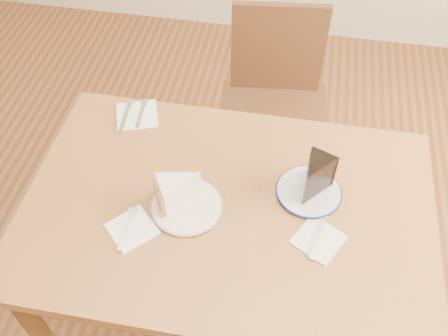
% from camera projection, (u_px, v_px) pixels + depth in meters
% --- Properties ---
extents(ground, '(4.00, 4.00, 0.00)m').
position_uv_depth(ground, '(227.00, 313.00, 2.03)').
color(ground, '#452412').
rests_on(ground, ground).
extents(table, '(1.20, 0.80, 0.75)m').
position_uv_depth(table, '(227.00, 225.00, 1.53)').
color(table, brown).
rests_on(table, ground).
extents(chair_far, '(0.49, 0.49, 0.90)m').
position_uv_depth(chair_far, '(274.00, 108.00, 2.09)').
color(chair_far, black).
rests_on(chair_far, ground).
extents(plate_cream, '(0.20, 0.20, 0.01)m').
position_uv_depth(plate_cream, '(187.00, 206.00, 1.45)').
color(plate_cream, silver).
rests_on(plate_cream, table).
extents(plate_navy, '(0.19, 0.19, 0.01)m').
position_uv_depth(plate_navy, '(309.00, 192.00, 1.48)').
color(plate_navy, silver).
rests_on(plate_navy, table).
extents(carrot_cake, '(0.15, 0.14, 0.09)m').
position_uv_depth(carrot_cake, '(181.00, 190.00, 1.43)').
color(carrot_cake, white).
rests_on(carrot_cake, plate_cream).
extents(chocolate_cake, '(0.12, 0.14, 0.11)m').
position_uv_depth(chocolate_cake, '(313.00, 180.00, 1.43)').
color(chocolate_cake, black).
rests_on(chocolate_cake, plate_navy).
extents(napkin_cream, '(0.17, 0.17, 0.00)m').
position_uv_depth(napkin_cream, '(132.00, 229.00, 1.40)').
color(napkin_cream, white).
rests_on(napkin_cream, table).
extents(napkin_navy, '(0.16, 0.16, 0.00)m').
position_uv_depth(napkin_navy, '(319.00, 239.00, 1.38)').
color(napkin_navy, white).
rests_on(napkin_navy, table).
extents(napkin_spare, '(0.17, 0.17, 0.00)m').
position_uv_depth(napkin_spare, '(137.00, 115.00, 1.70)').
color(napkin_spare, white).
rests_on(napkin_spare, table).
extents(fork_cream, '(0.02, 0.14, 0.00)m').
position_uv_depth(fork_cream, '(127.00, 229.00, 1.40)').
color(fork_cream, silver).
rests_on(fork_cream, napkin_cream).
extents(knife_navy, '(0.04, 0.17, 0.00)m').
position_uv_depth(knife_navy, '(319.00, 234.00, 1.39)').
color(knife_navy, silver).
rests_on(knife_navy, napkin_navy).
extents(fork_spare, '(0.02, 0.14, 0.00)m').
position_uv_depth(fork_spare, '(141.00, 113.00, 1.70)').
color(fork_spare, silver).
rests_on(fork_spare, napkin_spare).
extents(knife_spare, '(0.03, 0.16, 0.00)m').
position_uv_depth(knife_spare, '(126.00, 116.00, 1.69)').
color(knife_spare, silver).
rests_on(knife_spare, napkin_spare).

